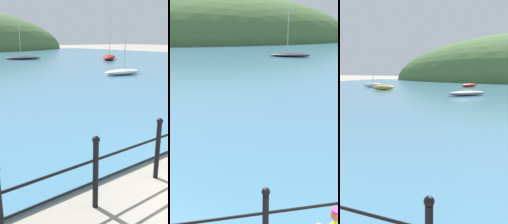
# 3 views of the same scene
# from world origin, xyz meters

# --- Properties ---
(water) EXTENTS (80.00, 60.00, 0.10)m
(water) POSITION_xyz_m (0.00, 32.00, 0.05)
(water) COLOR teal
(water) RESTS_ON ground
(far_hillside) EXTENTS (74.94, 41.21, 21.31)m
(far_hillside) POSITION_xyz_m (0.00, 69.91, 0.00)
(far_hillside) COLOR #476B38
(far_hillside) RESTS_ON ground
(boat_red_dinghy) EXTENTS (4.67, 3.44, 5.28)m
(boat_red_dinghy) POSITION_xyz_m (9.29, 30.32, 0.31)
(boat_red_dinghy) COLOR black
(boat_red_dinghy) RESTS_ON water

